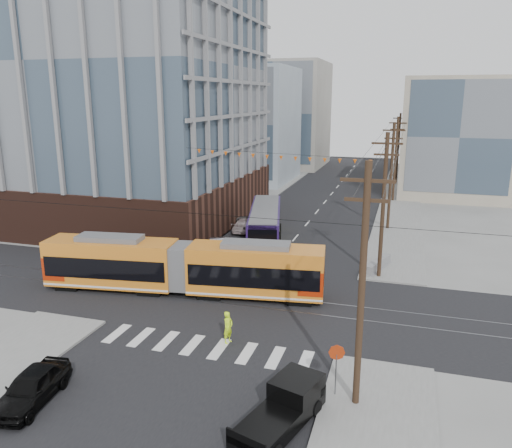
{
  "coord_description": "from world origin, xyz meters",
  "views": [
    {
      "loc": [
        9.93,
        -26.16,
        13.45
      ],
      "look_at": [
        -0.68,
        8.88,
        4.08
      ],
      "focal_mm": 35.0,
      "sensor_mm": 36.0,
      "label": 1
    }
  ],
  "objects": [
    {
      "name": "ground",
      "position": [
        0.0,
        0.0,
        0.0
      ],
      "size": [
        160.0,
        160.0,
        0.0
      ],
      "primitive_type": "plane",
      "color": "slate"
    },
    {
      "name": "office_building",
      "position": [
        -22.0,
        23.0,
        14.3
      ],
      "size": [
        30.0,
        25.0,
        28.6
      ],
      "primitive_type": "cube",
      "color": "#381E16",
      "rests_on": "ground"
    },
    {
      "name": "bg_bldg_nw_near",
      "position": [
        -17.0,
        52.0,
        9.0
      ],
      "size": [
        18.0,
        16.0,
        18.0
      ],
      "primitive_type": "cube",
      "color": "#8C99A5",
      "rests_on": "ground"
    },
    {
      "name": "bg_bldg_ne_near",
      "position": [
        16.0,
        48.0,
        8.0
      ],
      "size": [
        14.0,
        14.0,
        16.0
      ],
      "primitive_type": "cube",
      "color": "gray",
      "rests_on": "ground"
    },
    {
      "name": "bg_bldg_nw_far",
      "position": [
        -14.0,
        72.0,
        10.0
      ],
      "size": [
        16.0,
        18.0,
        20.0
      ],
      "primitive_type": "cube",
      "color": "gray",
      "rests_on": "ground"
    },
    {
      "name": "bg_bldg_ne_far",
      "position": [
        18.0,
        68.0,
        7.0
      ],
      "size": [
        16.0,
        16.0,
        14.0
      ],
      "primitive_type": "cube",
      "color": "#8C99A5",
      "rests_on": "ground"
    },
    {
      "name": "utility_pole_near",
      "position": [
        8.5,
        -6.0,
        5.5
      ],
      "size": [
        0.3,
        0.3,
        11.0
      ],
      "primitive_type": "cylinder",
      "color": "black",
      "rests_on": "ground"
    },
    {
      "name": "utility_pole_far",
      "position": [
        8.5,
        56.0,
        5.5
      ],
      "size": [
        0.3,
        0.3,
        11.0
      ],
      "primitive_type": "cylinder",
      "color": "black",
      "rests_on": "ground"
    },
    {
      "name": "streetcar",
      "position": [
        -4.59,
        3.93,
        1.9
      ],
      "size": [
        19.9,
        5.38,
        3.8
      ],
      "primitive_type": null,
      "rotation": [
        0.0,
        0.0,
        0.13
      ],
      "color": "orange",
      "rests_on": "ground"
    },
    {
      "name": "city_bus",
      "position": [
        -2.31,
        17.23,
        1.79
      ],
      "size": [
        5.65,
        12.91,
        3.58
      ],
      "primitive_type": null,
      "rotation": [
        0.0,
        0.0,
        0.24
      ],
      "color": "#29164F",
      "rests_on": "ground"
    },
    {
      "name": "pickup_truck",
      "position": [
        5.65,
        -8.65,
        0.85
      ],
      "size": [
        3.17,
        5.29,
        1.69
      ],
      "primitive_type": null,
      "rotation": [
        0.0,
        0.0,
        -0.3
      ],
      "color": "black",
      "rests_on": "ground"
    },
    {
      "name": "black_sedan",
      "position": [
        -5.52,
        -10.04,
        0.76
      ],
      "size": [
        2.32,
        4.66,
        1.53
      ],
      "primitive_type": "imported",
      "rotation": [
        0.0,
        0.0,
        0.12
      ],
      "color": "black",
      "rests_on": "ground"
    },
    {
      "name": "parked_car_silver",
      "position": [
        -5.13,
        12.79,
        0.83
      ],
      "size": [
        3.23,
        5.33,
        1.66
      ],
      "primitive_type": "imported",
      "rotation": [
        0.0,
        0.0,
        3.46
      ],
      "color": "gray",
      "rests_on": "ground"
    },
    {
      "name": "parked_car_white",
      "position": [
        -5.52,
        20.98,
        0.66
      ],
      "size": [
        2.0,
        4.61,
        1.32
      ],
      "primitive_type": "imported",
      "rotation": [
        0.0,
        0.0,
        3.18
      ],
      "color": "beige",
      "rests_on": "ground"
    },
    {
      "name": "parked_car_grey",
      "position": [
        -5.9,
        22.32,
        0.63
      ],
      "size": [
        3.75,
        5.0,
        1.26
      ],
      "primitive_type": "imported",
      "rotation": [
        0.0,
        0.0,
        3.56
      ],
      "color": "slate",
      "rests_on": "ground"
    },
    {
      "name": "pedestrian",
      "position": [
        1.02,
        -2.13,
        0.93
      ],
      "size": [
        0.62,
        0.78,
        1.86
      ],
      "primitive_type": "imported",
      "rotation": [
        0.0,
        0.0,
        1.28
      ],
      "color": "#CEFF1A",
      "rests_on": "ground"
    },
    {
      "name": "stop_sign",
      "position": [
        7.53,
        -5.66,
        1.23
      ],
      "size": [
        0.91,
        0.91,
        2.47
      ],
      "primitive_type": null,
      "rotation": [
        0.0,
        0.0,
        0.24
      ],
      "color": "#9E2A0B",
      "rests_on": "ground"
    },
    {
      "name": "jersey_barrier",
      "position": [
        8.3,
        12.81,
        0.42
      ],
      "size": [
        2.17,
        4.27,
        0.84
      ],
      "primitive_type": "cube",
      "rotation": [
        0.0,
        0.0,
        -0.31
      ],
      "color": "slate",
      "rests_on": "ground"
    }
  ]
}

